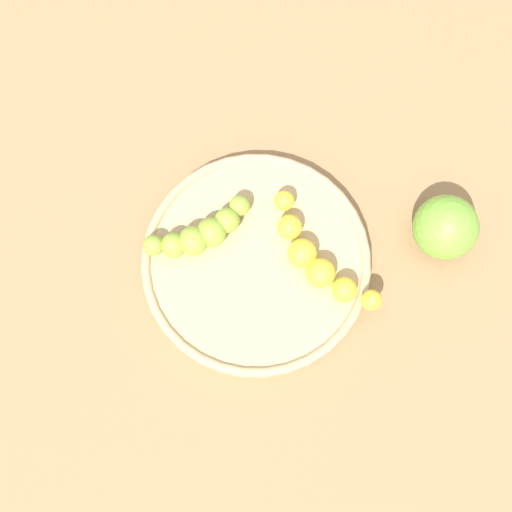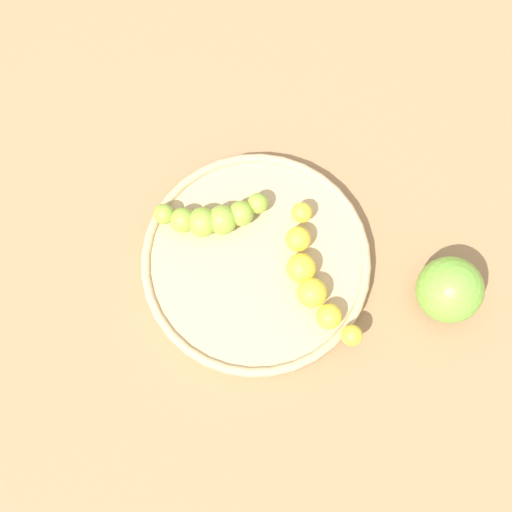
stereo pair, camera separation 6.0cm
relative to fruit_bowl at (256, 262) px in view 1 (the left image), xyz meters
The scene contains 5 objects.
ground_plane 0.01m from the fruit_bowl, ahead, with size 2.40×2.40×0.00m, color #936D47.
fruit_bowl is the anchor object (origin of this frame).
banana_green 0.07m from the fruit_bowl, 151.62° to the left, with size 0.11×0.06×0.03m.
banana_yellow 0.06m from the fruit_bowl, ahead, with size 0.10×0.13×0.03m.
apple_green 0.20m from the fruit_bowl, ahead, with size 0.07×0.07×0.07m, color #72B238.
Camera 1 is at (-0.01, -0.18, 0.72)m, focal length 48.87 mm.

